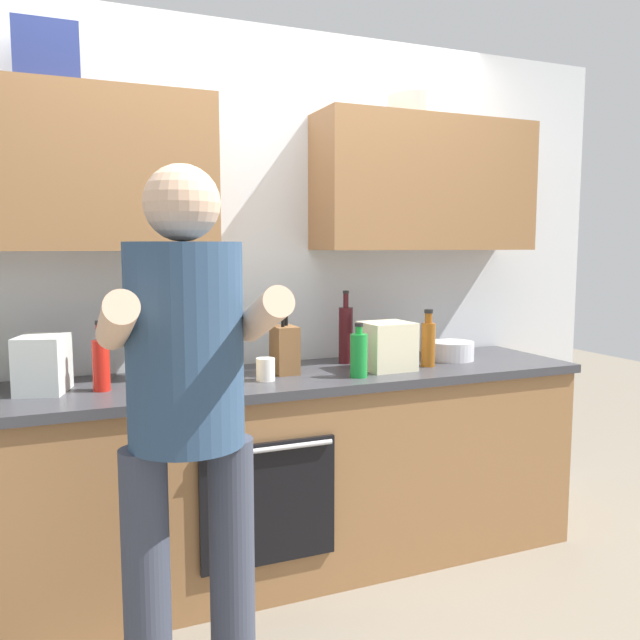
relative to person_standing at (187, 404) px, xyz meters
The scene contains 15 objects.
ground_plane 1.42m from the person_standing, 54.43° to the left, with size 12.00×12.00×0.00m, color #756B5B.
back_wall_unit 1.32m from the person_standing, 62.02° to the left, with size 4.00×0.38×2.50m.
counter 1.14m from the person_standing, 54.42° to the left, with size 2.84×0.67×0.90m.
person_standing is the anchor object (origin of this frame).
bottle_soda 1.08m from the person_standing, 36.07° to the left, with size 0.08×0.08×0.24m.
bottle_hotsauce 0.81m from the person_standing, 102.90° to the left, with size 0.07×0.07×0.28m.
bottle_syrup 1.49m from the person_standing, 29.79° to the left, with size 0.07×0.07×0.27m.
bottle_wine 1.37m from the person_standing, 45.07° to the left, with size 0.07×0.07×0.35m.
cup_coffee 0.87m from the person_standing, 56.58° to the left, with size 0.08×0.08×0.10m, color white.
mixing_bowl 1.72m from the person_standing, 29.59° to the left, with size 0.23×0.23×0.09m, color silver.
knife_block 1.03m from the person_standing, 54.17° to the left, with size 0.10×0.14×0.27m.
potted_herb 0.96m from the person_standing, 89.25° to the left, with size 0.18×0.18×0.26m.
grocery_bag_rice 1.30m from the person_standing, 34.76° to the left, with size 0.22×0.21×0.22m, color beige.
grocery_bag_produce 0.93m from the person_standing, 114.90° to the left, with size 0.17×0.21×0.22m, color silver.
grocery_bag_bread 0.77m from the person_standing, 70.44° to the left, with size 0.19×0.22×0.18m, color tan.
Camera 1 is at (-0.94, -2.68, 1.47)m, focal length 36.50 mm.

